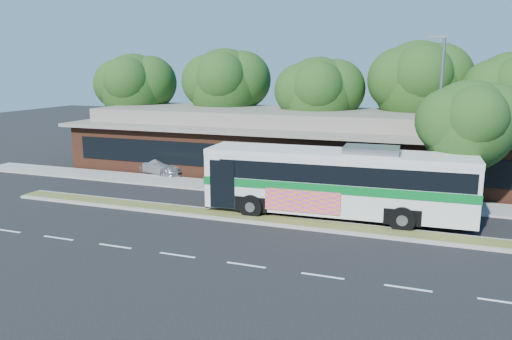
% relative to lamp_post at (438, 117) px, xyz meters
% --- Properties ---
extents(ground, '(120.00, 120.00, 0.00)m').
position_rel_lamp_post_xyz_m(ground, '(-9.56, -6.00, -4.90)').
color(ground, black).
rests_on(ground, ground).
extents(median_strip, '(26.00, 1.10, 0.15)m').
position_rel_lamp_post_xyz_m(median_strip, '(-9.56, -5.40, -4.83)').
color(median_strip, '#545C27').
rests_on(median_strip, ground).
extents(sidewalk, '(44.00, 2.60, 0.12)m').
position_rel_lamp_post_xyz_m(sidewalk, '(-9.56, 0.40, -4.84)').
color(sidewalk, gray).
rests_on(sidewalk, ground).
extents(parking_lot, '(14.00, 12.00, 0.01)m').
position_rel_lamp_post_xyz_m(parking_lot, '(-27.56, 4.00, -4.90)').
color(parking_lot, black).
rests_on(parking_lot, ground).
extents(plaza_building, '(33.20, 11.20, 4.45)m').
position_rel_lamp_post_xyz_m(plaza_building, '(-9.56, 6.99, -2.77)').
color(plaza_building, '#522919').
rests_on(plaza_building, ground).
extents(lamp_post, '(0.93, 0.18, 9.07)m').
position_rel_lamp_post_xyz_m(lamp_post, '(0.00, 0.00, 0.00)').
color(lamp_post, slate).
rests_on(lamp_post, ground).
extents(tree_bg_a, '(6.47, 5.80, 8.63)m').
position_rel_lamp_post_xyz_m(tree_bg_a, '(-24.15, 9.14, 0.97)').
color(tree_bg_a, black).
rests_on(tree_bg_a, ground).
extents(tree_bg_b, '(6.69, 6.00, 9.00)m').
position_rel_lamp_post_xyz_m(tree_bg_b, '(-16.13, 10.14, 1.24)').
color(tree_bg_b, black).
rests_on(tree_bg_b, ground).
extents(tree_bg_c, '(6.24, 5.60, 8.26)m').
position_rel_lamp_post_xyz_m(tree_bg_c, '(-8.16, 9.13, 0.69)').
color(tree_bg_c, black).
rests_on(tree_bg_c, ground).
extents(tree_bg_d, '(6.91, 6.20, 9.37)m').
position_rel_lamp_post_xyz_m(tree_bg_d, '(-1.12, 10.15, 1.52)').
color(tree_bg_d, black).
rests_on(tree_bg_d, ground).
extents(transit_bus, '(13.35, 3.50, 3.72)m').
position_rel_lamp_post_xyz_m(transit_bus, '(-4.51, -3.60, -2.83)').
color(transit_bus, silver).
rests_on(transit_bus, ground).
extents(sedan, '(4.91, 3.05, 1.33)m').
position_rel_lamp_post_xyz_m(sedan, '(-18.56, 2.60, -4.24)').
color(sedan, silver).
rests_on(sedan, ground).
extents(sidewalk_tree, '(5.12, 4.59, 6.89)m').
position_rel_lamp_post_xyz_m(sidewalk_tree, '(1.77, -0.59, -0.21)').
color(sidewalk_tree, black).
rests_on(sidewalk_tree, ground).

